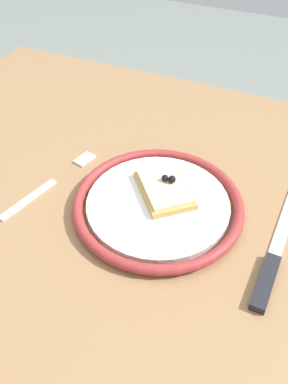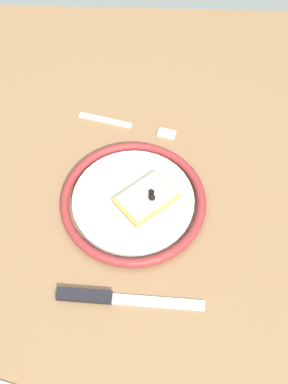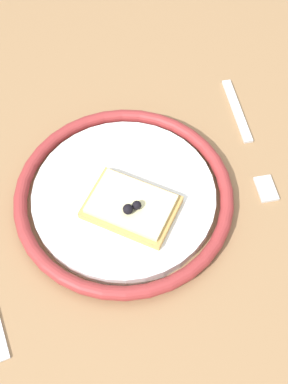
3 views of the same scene
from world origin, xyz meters
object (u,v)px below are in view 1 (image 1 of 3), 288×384
object	(u,v)px
fork	(51,183)
knife	(271,264)
dining_table	(169,259)
plate	(158,204)
pizza_slice_near	(165,188)

from	to	relation	value
fork	knife	bearing A→B (deg)	-3.08
dining_table	plate	bearing A→B (deg)	140.22
knife	fork	bearing A→B (deg)	176.92
dining_table	plate	xyz separation A→B (m)	(-0.03, 0.03, 0.09)
pizza_slice_near	knife	bearing A→B (deg)	-19.01
knife	fork	distance (m)	0.37
plate	knife	world-z (taller)	plate
plate	knife	xyz separation A→B (m)	(0.18, -0.04, -0.01)
knife	fork	xyz separation A→B (m)	(-0.37, 0.02, -0.00)
fork	pizza_slice_near	bearing A→B (deg)	12.98
plate	knife	bearing A→B (deg)	-11.91
knife	dining_table	bearing A→B (deg)	175.80
pizza_slice_near	plate	bearing A→B (deg)	-91.98
pizza_slice_near	knife	xyz separation A→B (m)	(0.18, -0.06, -0.02)
pizza_slice_near	knife	size ratio (longest dim) A/B	0.51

